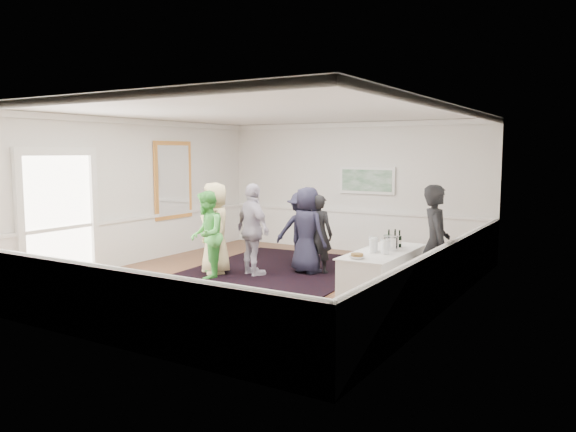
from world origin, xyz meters
The scene contains 23 objects.
floor centered at (0.00, 0.00, 0.00)m, with size 8.00×8.00×0.00m, color brown.
ceiling centered at (0.00, 0.00, 3.20)m, with size 7.00×8.00×0.02m, color white.
wall_left centered at (-3.50, 0.00, 1.60)m, with size 0.02×8.00×3.20m, color white.
wall_right centered at (3.50, 0.00, 1.60)m, with size 0.02×8.00×3.20m, color white.
wall_back centered at (0.00, 4.00, 1.60)m, with size 7.00×0.02×3.20m, color white.
wall_front centered at (0.00, -4.00, 1.60)m, with size 7.00×0.02×3.20m, color white.
wainscoting centered at (0.00, 0.00, 0.50)m, with size 7.00×8.00×1.00m, color white, non-canonical shape.
mirror centered at (-3.45, 1.30, 1.80)m, with size 0.05×1.25×1.85m.
doorway centered at (-3.45, -1.90, 1.42)m, with size 0.10×1.78×2.56m.
landscape_painting centered at (0.40, 3.95, 1.78)m, with size 1.44×0.06×0.66m.
area_rug centered at (-0.30, 0.98, 0.01)m, with size 3.43×4.50×0.02m, color black.
serving_table centered at (2.48, -0.17, 0.43)m, with size 0.80×2.10×0.85m.
bartender centered at (3.20, 0.29, 0.97)m, with size 0.71×0.46×1.94m, color black.
guest_tan centered at (-1.24, 0.11, 0.93)m, with size 0.91×0.59×1.86m, color #D0BB82.
guest_green centered at (-1.15, -0.29, 0.86)m, with size 0.83×0.65×1.72m, color #4CBC4B.
guest_lilac centered at (-0.49, 0.35, 0.93)m, with size 1.09×0.45×1.85m, color #B9B1C6.
guest_dark_a centered at (-0.14, 1.66, 0.81)m, with size 1.04×0.60×1.61m, color #1E1D31.
guest_dark_b centered at (0.53, 1.24, 0.81)m, with size 0.59×0.39×1.61m, color black.
guest_navy centered at (0.33, 1.11, 0.88)m, with size 0.86×0.56×1.77m, color #1E1D31.
wine_bottles centered at (2.47, 0.29, 1.01)m, with size 0.26×0.25×0.31m.
juice_pitchers centered at (2.44, -0.35, 0.97)m, with size 0.36×0.28×0.24m.
ice_bucket centered at (2.55, -0.02, 0.97)m, with size 0.26×0.26×0.24m, color silver.
nut_bowl centered at (2.38, -1.00, 0.89)m, with size 0.23×0.23×0.08m.
Camera 1 is at (5.84, -8.75, 2.46)m, focal length 35.00 mm.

